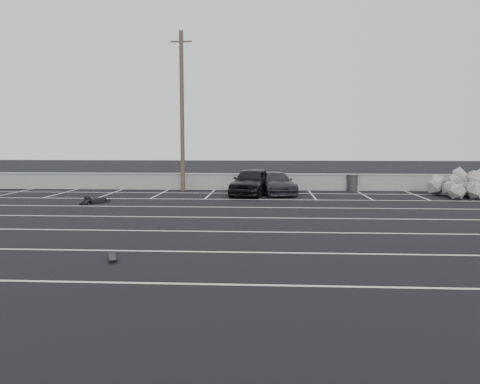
# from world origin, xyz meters

# --- Properties ---
(ground) EXTENTS (120.00, 120.00, 0.00)m
(ground) POSITION_xyz_m (0.00, 0.00, 0.00)
(ground) COLOR black
(ground) RESTS_ON ground
(seawall) EXTENTS (50.00, 0.45, 1.06)m
(seawall) POSITION_xyz_m (0.00, 14.00, 0.55)
(seawall) COLOR gray
(seawall) RESTS_ON ground
(stall_lines) EXTENTS (36.00, 20.05, 0.01)m
(stall_lines) POSITION_xyz_m (-0.08, 4.41, 0.00)
(stall_lines) COLOR silver
(stall_lines) RESTS_ON ground
(car_left) EXTENTS (2.75, 4.92, 1.58)m
(car_left) POSITION_xyz_m (0.46, 11.16, 0.79)
(car_left) COLOR black
(car_left) RESTS_ON ground
(car_right) EXTENTS (2.80, 4.78, 1.30)m
(car_right) POSITION_xyz_m (1.85, 11.75, 0.65)
(car_right) COLOR #26242A
(car_right) RESTS_ON ground
(utility_pole) EXTENTS (1.31, 0.26, 9.83)m
(utility_pole) POSITION_xyz_m (-3.94, 13.20, 4.98)
(utility_pole) COLOR #4C4238
(utility_pole) RESTS_ON ground
(trash_bin) EXTENTS (0.86, 0.86, 1.03)m
(trash_bin) POSITION_xyz_m (6.72, 13.60, 0.52)
(trash_bin) COLOR #2A2A2D
(trash_bin) RESTS_ON ground
(riprap_pile) EXTENTS (4.69, 3.81, 1.26)m
(riprap_pile) POSITION_xyz_m (12.70, 10.89, 0.51)
(riprap_pile) COLOR #A5A29A
(riprap_pile) RESTS_ON ground
(person) EXTENTS (2.53, 2.92, 0.46)m
(person) POSITION_xyz_m (-7.21, 7.30, 0.23)
(person) COLOR black
(person) RESTS_ON ground
(skateboard) EXTENTS (0.41, 0.72, 0.08)m
(skateboard) POSITION_xyz_m (-2.72, -4.06, 0.07)
(skateboard) COLOR black
(skateboard) RESTS_ON ground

